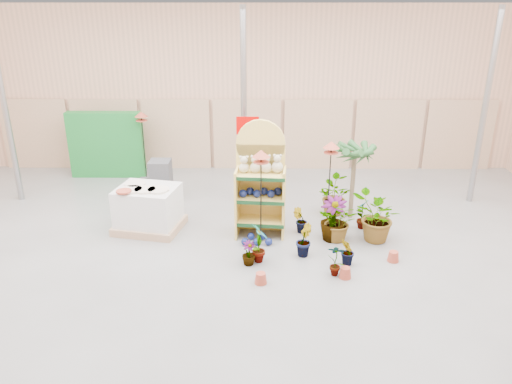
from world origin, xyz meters
TOP-DOWN VIEW (x-y plane):
  - room at (0.00, 0.91)m, footprint 15.20×12.10m
  - display_shelf at (0.39, 1.77)m, footprint 1.05×0.72m
  - teddy_bears at (0.42, 1.66)m, footprint 0.89×0.23m
  - gazing_balls_shelf at (0.39, 1.63)m, footprint 0.88×0.30m
  - gazing_balls_floor at (0.32, 1.22)m, footprint 0.63×0.39m
  - pallet_stack at (-1.99, 1.85)m, footprint 1.53×1.35m
  - charcoal_planters at (-2.12, 3.51)m, footprint 0.80×0.50m
  - trellis_stock at (-3.80, 5.20)m, footprint 2.00×0.30m
  - offer_sign at (0.10, 2.98)m, footprint 0.50×0.08m
  - bird_table_front at (0.40, 1.26)m, footprint 0.34×0.34m
  - bird_table_right at (1.85, 2.09)m, footprint 0.34×0.34m
  - bird_table_back at (-2.71, 4.90)m, footprint 0.34×0.34m
  - palm at (2.42, 2.51)m, footprint 0.70×0.70m
  - potted_plant_0 at (0.37, 0.45)m, footprint 0.35×0.46m
  - potted_plant_1 at (1.22, 0.73)m, footprint 0.36×0.41m
  - potted_plant_2 at (1.98, 1.36)m, footprint 0.92×0.85m
  - potted_plant_3 at (1.86, 1.39)m, footprint 0.69×0.69m
  - potted_plant_4 at (2.56, 1.94)m, footprint 0.42×0.44m
  - potted_plant_5 at (1.23, 1.72)m, footprint 0.33×0.28m
  - potted_plant_6 at (2.02, 2.70)m, footprint 0.96×1.01m
  - potted_plant_7 at (0.18, 0.35)m, footprint 0.35×0.35m
  - potted_plant_8 at (1.74, -0.01)m, footprint 0.37×0.30m
  - potted_plant_9 at (2.00, 0.33)m, footprint 0.27×0.32m
  - potted_plant_10 at (2.72, 1.32)m, footprint 1.24×1.23m
  - potted_plant_11 at (0.48, 2.29)m, footprint 0.55×0.55m

SIDE VIEW (x-z plane):
  - gazing_balls_floor at x=0.32m, z-range 0.00..0.15m
  - potted_plant_7 at x=0.18m, z-range 0.00..0.46m
  - potted_plant_5 at x=1.23m, z-range 0.00..0.55m
  - potted_plant_9 at x=2.00m, z-range 0.00..0.55m
  - potted_plant_8 at x=1.74m, z-range 0.00..0.62m
  - potted_plant_1 at x=1.22m, z-range 0.00..0.65m
  - potted_plant_4 at x=2.56m, z-range 0.00..0.69m
  - potted_plant_11 at x=0.48m, z-range 0.00..0.75m
  - potted_plant_0 at x=0.37m, z-range 0.00..0.80m
  - charcoal_planters at x=-2.12m, z-range -0.08..0.92m
  - potted_plant_2 at x=1.98m, z-range 0.00..0.85m
  - potted_plant_6 at x=2.02m, z-range 0.00..0.88m
  - potted_plant_3 at x=1.86m, z-range 0.00..0.93m
  - pallet_stack at x=-1.99m, z-range -0.02..0.97m
  - potted_plant_10 at x=2.72m, z-range 0.00..1.05m
  - trellis_stock at x=-3.80m, z-range 0.00..1.80m
  - gazing_balls_shelf at x=0.39m, z-range 0.86..1.02m
  - display_shelf at x=0.39m, z-range -0.10..2.29m
  - teddy_bears at x=0.42m, z-range 1.32..1.70m
  - palm at x=2.42m, z-range 0.64..2.46m
  - offer_sign at x=0.10m, z-range 0.47..2.67m
  - bird_table_back at x=-2.71m, z-range 0.81..2.69m
  - bird_table_right at x=1.85m, z-range 0.81..2.70m
  - bird_table_front at x=0.40m, z-range 0.84..2.79m
  - room at x=0.00m, z-range -0.14..4.56m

